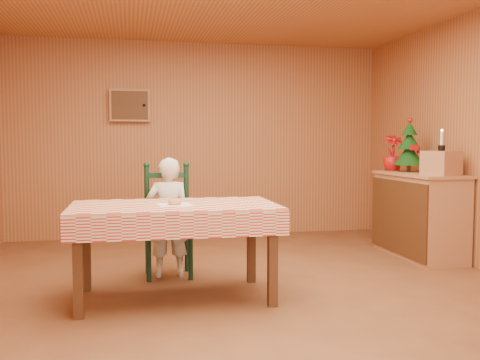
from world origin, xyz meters
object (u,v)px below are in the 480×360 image
at_px(christmas_tree, 409,147).
at_px(crate, 441,163).
at_px(dining_table, 174,214).
at_px(ladder_chair, 168,223).
at_px(shelf_unit, 418,215).
at_px(seated_child, 168,217).

bearing_deg(christmas_tree, crate, -90.00).
relative_size(dining_table, ladder_chair, 1.53).
bearing_deg(shelf_unit, seated_child, -173.16).
bearing_deg(seated_child, ladder_chair, -90.00).
height_order(seated_child, shelf_unit, seated_child).
distance_m(ladder_chair, seated_child, 0.08).
distance_m(ladder_chair, christmas_tree, 2.92).
distance_m(shelf_unit, christmas_tree, 0.79).
bearing_deg(seated_child, christmas_tree, -168.18).
bearing_deg(crate, dining_table, -166.61).
bearing_deg(christmas_tree, ladder_chair, -169.31).
bearing_deg(seated_child, crate, 178.64).
relative_size(dining_table, seated_child, 1.47).
bearing_deg(dining_table, shelf_unit, 20.94).
height_order(ladder_chair, shelf_unit, ladder_chair).
bearing_deg(crate, ladder_chair, 177.47).
xyz_separation_m(seated_child, shelf_unit, (2.78, 0.33, -0.10)).
height_order(shelf_unit, christmas_tree, christmas_tree).
relative_size(seated_child, shelf_unit, 0.91).
bearing_deg(seated_child, dining_table, 90.00).
xyz_separation_m(ladder_chair, seated_child, (0.00, -0.06, 0.06)).
height_order(ladder_chair, seated_child, seated_child).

